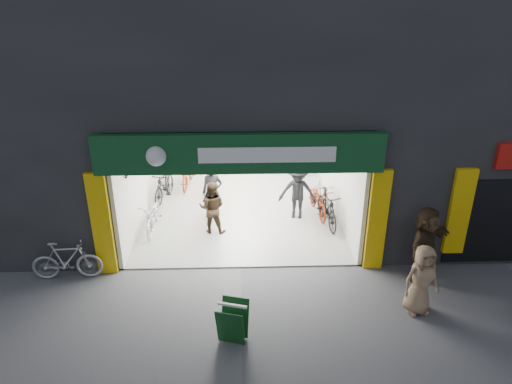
{
  "coord_description": "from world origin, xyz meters",
  "views": [
    {
      "loc": [
        0.05,
        -9.61,
        6.3
      ],
      "look_at": [
        0.41,
        1.5,
        1.4
      ],
      "focal_mm": 32.0,
      "sensor_mm": 36.0,
      "label": 1
    }
  ],
  "objects_px": {
    "parked_bike": "(67,260)",
    "sandwich_board": "(233,322)",
    "pedestrian_near": "(421,280)",
    "bike_right_front": "(327,208)",
    "bike_left_front": "(153,215)"
  },
  "relations": [
    {
      "from": "bike_right_front",
      "to": "parked_bike",
      "type": "height_order",
      "value": "bike_right_front"
    },
    {
      "from": "parked_bike",
      "to": "pedestrian_near",
      "type": "xyz_separation_m",
      "value": [
        7.87,
        -1.48,
        0.3
      ]
    },
    {
      "from": "parked_bike",
      "to": "pedestrian_near",
      "type": "bearing_deg",
      "value": -103.84
    },
    {
      "from": "bike_left_front",
      "to": "pedestrian_near",
      "type": "bearing_deg",
      "value": -31.19
    },
    {
      "from": "bike_left_front",
      "to": "parked_bike",
      "type": "distance_m",
      "value": 2.88
    },
    {
      "from": "parked_bike",
      "to": "sandwich_board",
      "type": "relative_size",
      "value": 1.96
    },
    {
      "from": "bike_left_front",
      "to": "pedestrian_near",
      "type": "xyz_separation_m",
      "value": [
        6.25,
        -3.87,
        0.34
      ]
    },
    {
      "from": "parked_bike",
      "to": "sandwich_board",
      "type": "xyz_separation_m",
      "value": [
        3.94,
        -2.26,
        -0.03
      ]
    },
    {
      "from": "bike_right_front",
      "to": "bike_left_front",
      "type": "bearing_deg",
      "value": 174.57
    },
    {
      "from": "sandwich_board",
      "to": "pedestrian_near",
      "type": "bearing_deg",
      "value": 26.47
    },
    {
      "from": "sandwich_board",
      "to": "parked_bike",
      "type": "bearing_deg",
      "value": 165.31
    },
    {
      "from": "pedestrian_near",
      "to": "bike_left_front",
      "type": "bearing_deg",
      "value": 138.39
    },
    {
      "from": "pedestrian_near",
      "to": "parked_bike",
      "type": "bearing_deg",
      "value": 159.48
    },
    {
      "from": "pedestrian_near",
      "to": "sandwich_board",
      "type": "relative_size",
      "value": 1.88
    },
    {
      "from": "pedestrian_near",
      "to": "sandwich_board",
      "type": "xyz_separation_m",
      "value": [
        -3.93,
        -0.79,
        -0.33
      ]
    }
  ]
}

